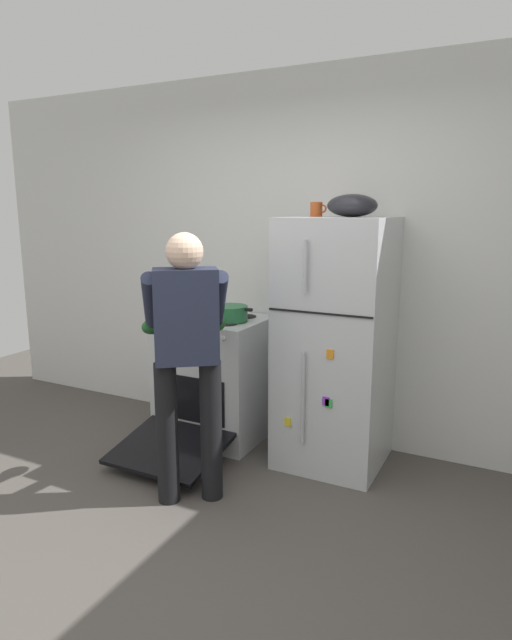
{
  "coord_description": "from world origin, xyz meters",
  "views": [
    {
      "loc": [
        1.47,
        -1.8,
        1.73
      ],
      "look_at": [
        -0.11,
        1.32,
        1.0
      ],
      "focal_mm": 30.27,
      "sensor_mm": 36.0,
      "label": 1
    }
  ],
  "objects": [
    {
      "name": "ground",
      "position": [
        0.0,
        0.0,
        0.0
      ],
      "size": [
        8.0,
        8.0,
        0.0
      ],
      "primitive_type": "plane",
      "color": "#4C4742"
    },
    {
      "name": "kitchen_wall_back",
      "position": [
        0.0,
        1.95,
        1.35
      ],
      "size": [
        6.0,
        0.1,
        2.7
      ],
      "primitive_type": "cube",
      "color": "silver",
      "rests_on": "ground"
    },
    {
      "name": "refrigerator",
      "position": [
        0.36,
        1.57,
        0.84
      ],
      "size": [
        0.68,
        0.72,
        1.67
      ],
      "color": "silver",
      "rests_on": "ground"
    },
    {
      "name": "stove_range",
      "position": [
        -0.59,
        1.55,
        0.45
      ],
      "size": [
        0.76,
        1.22,
        0.93
      ],
      "color": "silver",
      "rests_on": "ground"
    },
    {
      "name": "person_cook",
      "position": [
        -0.26,
        0.71,
        0.96
      ],
      "size": [
        0.69,
        0.74,
        1.6
      ],
      "color": "black",
      "rests_on": "ground"
    },
    {
      "name": "red_pot",
      "position": [
        -0.43,
        1.52,
        0.98
      ],
      "size": [
        0.36,
        0.26,
        0.11
      ],
      "color": "#236638",
      "rests_on": "stove_range"
    },
    {
      "name": "coffee_mug",
      "position": [
        0.18,
        1.62,
        1.72
      ],
      "size": [
        0.11,
        0.08,
        0.1
      ],
      "color": "#B24C1E",
      "rests_on": "refrigerator"
    },
    {
      "name": "pepper_mill",
      "position": [
        -0.89,
        1.77,
        1.02
      ],
      "size": [
        0.05,
        0.05,
        0.18
      ],
      "primitive_type": "cylinder",
      "color": "brown",
      "rests_on": "stove_range"
    },
    {
      "name": "mixing_bowl",
      "position": [
        0.44,
        1.57,
        1.74
      ],
      "size": [
        0.32,
        0.32,
        0.14
      ],
      "primitive_type": "ellipsoid",
      "color": "black",
      "rests_on": "refrigerator"
    }
  ]
}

